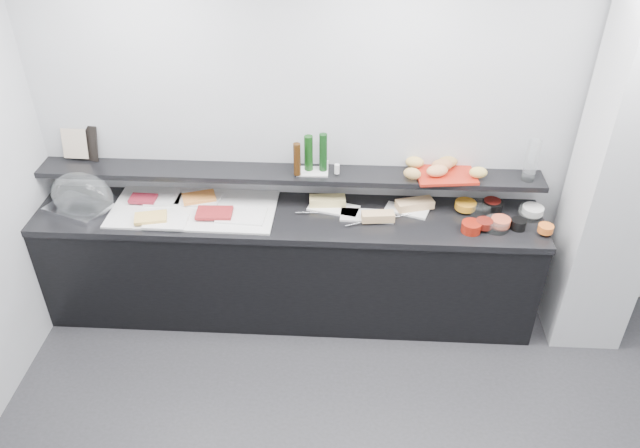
# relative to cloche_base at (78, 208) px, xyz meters

# --- Properties ---
(back_wall) EXTENTS (5.00, 0.02, 2.70)m
(back_wall) POSITION_rel_cloche_base_xyz_m (2.20, 0.33, 0.43)
(back_wall) COLOR #B3B6BB
(back_wall) RESTS_ON ground
(ceiling) EXTENTS (5.00, 5.00, 0.00)m
(ceiling) POSITION_rel_cloche_base_xyz_m (2.20, -1.67, 1.78)
(ceiling) COLOR white
(ceiling) RESTS_ON back_wall
(column) EXTENTS (0.50, 0.50, 2.70)m
(column) POSITION_rel_cloche_base_xyz_m (3.70, -0.02, 0.43)
(column) COLOR silver
(column) RESTS_ON ground
(buffet_cabinet) EXTENTS (3.60, 0.60, 0.85)m
(buffet_cabinet) POSITION_rel_cloche_base_xyz_m (1.50, 0.03, -0.50)
(buffet_cabinet) COLOR black
(buffet_cabinet) RESTS_ON ground
(counter_top) EXTENTS (3.62, 0.62, 0.05)m
(counter_top) POSITION_rel_cloche_base_xyz_m (1.50, 0.03, -0.05)
(counter_top) COLOR black
(counter_top) RESTS_ON buffet_cabinet
(wall_shelf) EXTENTS (3.60, 0.25, 0.04)m
(wall_shelf) POSITION_rel_cloche_base_xyz_m (1.50, 0.21, 0.21)
(wall_shelf) COLOR black
(wall_shelf) RESTS_ON back_wall
(cloche_base) EXTENTS (0.49, 0.42, 0.04)m
(cloche_base) POSITION_rel_cloche_base_xyz_m (0.00, 0.00, 0.00)
(cloche_base) COLOR silver
(cloche_base) RESTS_ON counter_top
(cloche_dome) EXTENTS (0.52, 0.40, 0.34)m
(cloche_dome) POSITION_rel_cloche_base_xyz_m (0.05, 0.00, 0.11)
(cloche_dome) COLOR white
(cloche_dome) RESTS_ON cloche_base
(linen_runner) EXTENTS (1.18, 0.57, 0.01)m
(linen_runner) POSITION_rel_cloche_base_xyz_m (0.82, 0.05, -0.01)
(linen_runner) COLOR white
(linen_runner) RESTS_ON counter_top
(platter_meat_a) EXTENTS (0.27, 0.19, 0.01)m
(platter_meat_a) POSITION_rel_cloche_base_xyz_m (0.58, 0.14, 0.00)
(platter_meat_a) COLOR white
(platter_meat_a) RESTS_ON linen_runner
(food_meat_a) EXTENTS (0.19, 0.13, 0.02)m
(food_meat_a) POSITION_rel_cloche_base_xyz_m (0.44, 0.12, 0.02)
(food_meat_a) COLOR maroon
(food_meat_a) RESTS_ON platter_meat_a
(platter_salmon) EXTENTS (0.33, 0.24, 0.01)m
(platter_salmon) POSITION_rel_cloche_base_xyz_m (0.84, 0.17, 0.00)
(platter_salmon) COLOR silver
(platter_salmon) RESTS_ON linen_runner
(food_salmon) EXTENTS (0.27, 0.22, 0.02)m
(food_salmon) POSITION_rel_cloche_base_xyz_m (0.84, 0.16, 0.02)
(food_salmon) COLOR orange
(food_salmon) RESTS_ON platter_salmon
(platter_cheese) EXTENTS (0.29, 0.20, 0.01)m
(platter_cheese) POSITION_rel_cloche_base_xyz_m (0.67, -0.14, 0.00)
(platter_cheese) COLOR white
(platter_cheese) RESTS_ON linen_runner
(food_cheese) EXTENTS (0.25, 0.19, 0.02)m
(food_cheese) POSITION_rel_cloche_base_xyz_m (0.56, -0.12, 0.02)
(food_cheese) COLOR #F5C65F
(food_cheese) RESTS_ON platter_cheese
(platter_meat_b) EXTENTS (0.35, 0.24, 0.01)m
(platter_meat_b) POSITION_rel_cloche_base_xyz_m (1.18, -0.03, 0.00)
(platter_meat_b) COLOR white
(platter_meat_b) RESTS_ON linen_runner
(food_meat_b) EXTENTS (0.26, 0.17, 0.02)m
(food_meat_b) POSITION_rel_cloche_base_xyz_m (0.99, -0.04, 0.02)
(food_meat_b) COLOR maroon
(food_meat_b) RESTS_ON platter_meat_b
(sandwich_plate_left) EXTENTS (0.39, 0.24, 0.01)m
(sandwich_plate_left) POSITION_rel_cloche_base_xyz_m (1.83, 0.12, -0.01)
(sandwich_plate_left) COLOR white
(sandwich_plate_left) RESTS_ON counter_top
(sandwich_food_left) EXTENTS (0.27, 0.12, 0.06)m
(sandwich_food_left) POSITION_rel_cloche_base_xyz_m (1.78, 0.16, 0.02)
(sandwich_food_left) COLOR #E7CF79
(sandwich_food_left) RESTS_ON sandwich_plate_left
(tongs_left) EXTENTS (0.16, 0.02, 0.01)m
(tongs_left) POSITION_rel_cloche_base_xyz_m (1.64, 0.04, -0.00)
(tongs_left) COLOR silver
(tongs_left) RESTS_ON sandwich_plate_left
(sandwich_plate_mid) EXTENTS (0.38, 0.18, 0.01)m
(sandwich_plate_mid) POSITION_rel_cloche_base_xyz_m (2.07, 0.04, -0.01)
(sandwich_plate_mid) COLOR silver
(sandwich_plate_mid) RESTS_ON counter_top
(sandwich_food_mid) EXTENTS (0.23, 0.11, 0.06)m
(sandwich_food_mid) POSITION_rel_cloche_base_xyz_m (2.14, -0.02, 0.02)
(sandwich_food_mid) COLOR tan
(sandwich_food_mid) RESTS_ON sandwich_plate_mid
(tongs_mid) EXTENTS (0.15, 0.07, 0.01)m
(tongs_mid) POSITION_rel_cloche_base_xyz_m (1.99, -0.08, -0.00)
(tongs_mid) COLOR silver
(tongs_mid) RESTS_ON sandwich_plate_mid
(sandwich_plate_right) EXTENTS (0.33, 0.22, 0.01)m
(sandwich_plate_right) POSITION_rel_cloche_base_xyz_m (2.35, 0.12, -0.01)
(sandwich_plate_right) COLOR white
(sandwich_plate_right) RESTS_ON counter_top
(sandwich_food_right) EXTENTS (0.29, 0.18, 0.06)m
(sandwich_food_right) POSITION_rel_cloche_base_xyz_m (2.41, 0.15, 0.02)
(sandwich_food_right) COLOR #E4B177
(sandwich_food_right) RESTS_ON sandwich_plate_right
(tongs_right) EXTENTS (0.15, 0.07, 0.01)m
(tongs_right) POSITION_rel_cloche_base_xyz_m (2.31, 0.03, -0.00)
(tongs_right) COLOR silver
(tongs_right) RESTS_ON sandwich_plate_right
(bowl_glass_fruit) EXTENTS (0.21, 0.21, 0.07)m
(bowl_glass_fruit) POSITION_rel_cloche_base_xyz_m (2.86, 0.14, 0.02)
(bowl_glass_fruit) COLOR silver
(bowl_glass_fruit) RESTS_ON counter_top
(fill_glass_fruit) EXTENTS (0.17, 0.17, 0.05)m
(fill_glass_fruit) POSITION_rel_cloche_base_xyz_m (2.77, 0.15, 0.03)
(fill_glass_fruit) COLOR orange
(fill_glass_fruit) RESTS_ON bowl_glass_fruit
(bowl_black_jam) EXTENTS (0.16, 0.16, 0.07)m
(bowl_black_jam) POSITION_rel_cloche_base_xyz_m (2.96, 0.17, 0.02)
(bowl_black_jam) COLOR black
(bowl_black_jam) RESTS_ON counter_top
(fill_black_jam) EXTENTS (0.12, 0.12, 0.05)m
(fill_black_jam) POSITION_rel_cloche_base_xyz_m (2.96, 0.19, 0.03)
(fill_black_jam) COLOR #60120D
(fill_black_jam) RESTS_ON bowl_black_jam
(bowl_glass_cream) EXTENTS (0.17, 0.17, 0.07)m
(bowl_glass_cream) POSITION_rel_cloche_base_xyz_m (3.21, 0.10, 0.02)
(bowl_glass_cream) COLOR white
(bowl_glass_cream) RESTS_ON counter_top
(fill_glass_cream) EXTENTS (0.16, 0.16, 0.05)m
(fill_glass_cream) POSITION_rel_cloche_base_xyz_m (3.23, 0.12, 0.03)
(fill_glass_cream) COLOR white
(fill_glass_cream) RESTS_ON bowl_glass_cream
(bowl_red_jam) EXTENTS (0.14, 0.14, 0.07)m
(bowl_red_jam) POSITION_rel_cloche_base_xyz_m (2.77, -0.10, 0.02)
(bowl_red_jam) COLOR maroon
(bowl_red_jam) RESTS_ON counter_top
(fill_red_jam) EXTENTS (0.14, 0.14, 0.05)m
(fill_red_jam) POSITION_rel_cloche_base_xyz_m (2.86, -0.07, 0.03)
(fill_red_jam) COLOR #60150D
(fill_red_jam) RESTS_ON bowl_red_jam
(bowl_glass_salmon) EXTENTS (0.18, 0.18, 0.07)m
(bowl_glass_salmon) POSITION_rel_cloche_base_xyz_m (2.95, -0.06, 0.02)
(bowl_glass_salmon) COLOR silver
(bowl_glass_salmon) RESTS_ON counter_top
(fill_glass_salmon) EXTENTS (0.14, 0.14, 0.05)m
(fill_glass_salmon) POSITION_rel_cloche_base_xyz_m (2.98, -0.05, 0.03)
(fill_glass_salmon) COLOR #D05132
(fill_glass_salmon) RESTS_ON bowl_glass_salmon
(bowl_black_fruit) EXTENTS (0.11, 0.11, 0.07)m
(bowl_black_fruit) POSITION_rel_cloche_base_xyz_m (3.10, -0.05, 0.02)
(bowl_black_fruit) COLOR black
(bowl_black_fruit) RESTS_ON counter_top
(fill_black_fruit) EXTENTS (0.12, 0.12, 0.05)m
(fill_black_fruit) POSITION_rel_cloche_base_xyz_m (3.27, -0.11, 0.03)
(fill_black_fruit) COLOR orange
(fill_black_fruit) RESTS_ON bowl_black_fruit
(framed_print) EXTENTS (0.20, 0.12, 0.26)m
(framed_print) POSITION_rel_cloche_base_xyz_m (0.02, 0.32, 0.36)
(framed_print) COLOR black
(framed_print) RESTS_ON wall_shelf
(print_art) EXTENTS (0.19, 0.06, 0.22)m
(print_art) POSITION_rel_cloche_base_xyz_m (-0.06, 0.30, 0.36)
(print_art) COLOR #CBAB92
(print_art) RESTS_ON framed_print
(condiment_tray) EXTENTS (0.22, 0.14, 0.01)m
(condiment_tray) POSITION_rel_cloche_base_xyz_m (1.67, 0.21, 0.24)
(condiment_tray) COLOR white
(condiment_tray) RESTS_ON wall_shelf
(bottle_green_a) EXTENTS (0.06, 0.06, 0.26)m
(bottle_green_a) POSITION_rel_cloche_base_xyz_m (1.64, 0.23, 0.37)
(bottle_green_a) COLOR #0F390F
(bottle_green_a) RESTS_ON condiment_tray
(bottle_brown) EXTENTS (0.05, 0.05, 0.24)m
(bottle_brown) POSITION_rel_cloche_base_xyz_m (1.57, 0.15, 0.36)
(bottle_brown) COLOR #351D09
(bottle_brown) RESTS_ON condiment_tray
(bottle_green_b) EXTENTS (0.07, 0.07, 0.28)m
(bottle_green_b) POSITION_rel_cloche_base_xyz_m (1.74, 0.23, 0.38)
(bottle_green_b) COLOR black
(bottle_green_b) RESTS_ON condiment_tray
(bottle_hot) EXTENTS (0.06, 0.06, 0.18)m
(bottle_hot) POSITION_rel_cloche_base_xyz_m (1.64, 0.23, 0.33)
(bottle_hot) COLOR #B2110C
(bottle_hot) RESTS_ON condiment_tray
(shaker_salt) EXTENTS (0.04, 0.04, 0.07)m
(shaker_salt) POSITION_rel_cloche_base_xyz_m (1.84, 0.18, 0.28)
(shaker_salt) COLOR white
(shaker_salt) RESTS_ON condiment_tray
(shaker_pepper) EXTENTS (0.03, 0.03, 0.07)m
(shaker_pepper) POSITION_rel_cloche_base_xyz_m (1.77, 0.23, 0.28)
(shaker_pepper) COLOR silver
(shaker_pepper) RESTS_ON condiment_tray
(bread_tray) EXTENTS (0.44, 0.33, 0.02)m
(bread_tray) POSITION_rel_cloche_base_xyz_m (2.61, 0.21, 0.24)
(bread_tray) COLOR #B32313
(bread_tray) RESTS_ON wall_shelf
(bread_roll_nw) EXTENTS (0.14, 0.10, 0.08)m
(bread_roll_nw) POSITION_rel_cloche_base_xyz_m (2.39, 0.28, 0.29)
(bread_roll_nw) COLOR gold
(bread_roll_nw) RESTS_ON bread_tray
(bread_roll_n) EXTENTS (0.16, 0.12, 0.08)m
(bread_roll_n) POSITION_rel_cloche_base_xyz_m (2.62, 0.30, 0.29)
(bread_roll_n) COLOR #AD8142
(bread_roll_n) RESTS_ON bread_tray
(bread_roll_sw) EXTENTS (0.14, 0.11, 0.08)m
(bread_roll_sw) POSITION_rel_cloche_base_xyz_m (2.36, 0.12, 0.29)
(bread_roll_sw) COLOR tan
(bread_roll_sw) RESTS_ON bread_tray
(bread_roll_s) EXTENTS (0.18, 0.14, 0.08)m
(bread_roll_s) POSITION_rel_cloche_base_xyz_m (2.54, 0.17, 0.29)
(bread_roll_s) COLOR #D68851
(bread_roll_s) RESTS_ON bread_tray
(bread_roll_se) EXTENTS (0.13, 0.08, 0.08)m
(bread_roll_se) POSITION_rel_cloche_base_xyz_m (2.82, 0.16, 0.29)
(bread_roll_se) COLOR #D6B251
(bread_roll_se) RESTS_ON bread_tray
(bread_roll_mide) EXTENTS (0.17, 0.12, 0.08)m
(bread_roll_mide) POSITION_rel_cloche_base_xyz_m (2.58, 0.26, 0.29)
(bread_roll_mide) COLOR #AD6F42
(bread_roll_mide) RESTS_ON bread_tray
(carafe) EXTENTS (0.11, 0.11, 0.30)m
(carafe) POSITION_rel_cloche_base_xyz_m (3.17, 0.19, 0.38)
(carafe) COLOR white
(carafe) RESTS_ON wall_shelf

